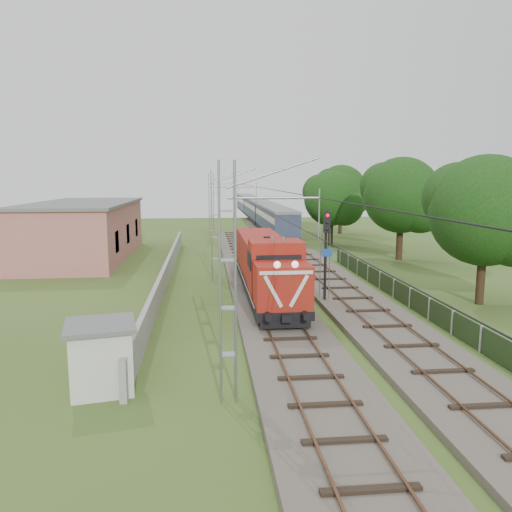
{
  "coord_description": "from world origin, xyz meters",
  "views": [
    {
      "loc": [
        -3.69,
        -23.94,
        7.44
      ],
      "look_at": [
        -0.31,
        9.25,
        2.2
      ],
      "focal_mm": 35.0,
      "sensor_mm": 36.0,
      "label": 1
    }
  ],
  "objects": [
    {
      "name": "coach_rake",
      "position": [
        5.0,
        59.26,
        2.38
      ],
      "size": [
        2.83,
        63.13,
        3.27
      ],
      "color": "black",
      "rests_on": "ground"
    },
    {
      "name": "tree_b",
      "position": [
        14.05,
        19.7,
        5.81
      ],
      "size": [
        7.19,
        6.85,
        9.32
      ],
      "color": "#3D2918",
      "rests_on": "ground"
    },
    {
      "name": "track_side",
      "position": [
        5.0,
        20.0,
        0.18
      ],
      "size": [
        4.2,
        80.0,
        0.45
      ],
      "color": "#6B6054",
      "rests_on": "ground"
    },
    {
      "name": "tree_c",
      "position": [
        10.23,
        30.0,
        5.14
      ],
      "size": [
        6.36,
        6.06,
        8.25
      ],
      "color": "#3D2918",
      "rests_on": "ground"
    },
    {
      "name": "track_main",
      "position": [
        0.0,
        7.0,
        0.18
      ],
      "size": [
        4.2,
        70.0,
        0.45
      ],
      "color": "#6B6054",
      "rests_on": "ground"
    },
    {
      "name": "station_building",
      "position": [
        -15.0,
        24.0,
        2.63
      ],
      "size": [
        8.4,
        20.4,
        5.22
      ],
      "color": "#B26F60",
      "rests_on": "ground"
    },
    {
      "name": "ground",
      "position": [
        0.0,
        0.0,
        0.0
      ],
      "size": [
        140.0,
        140.0,
        0.0
      ],
      "primitive_type": "plane",
      "color": "#3B521F",
      "rests_on": "ground"
    },
    {
      "name": "locomotive",
      "position": [
        0.0,
        6.25,
        2.11
      ],
      "size": [
        2.79,
        15.91,
        4.04
      ],
      "color": "black",
      "rests_on": "ground"
    },
    {
      "name": "relay_hut",
      "position": [
        -7.4,
        -6.73,
        1.23
      ],
      "size": [
        2.78,
        2.78,
        2.44
      ],
      "color": "silver",
      "rests_on": "ground"
    },
    {
      "name": "catenary",
      "position": [
        -2.95,
        12.0,
        4.05
      ],
      "size": [
        3.31,
        70.0,
        8.0
      ],
      "color": "gray",
      "rests_on": "ground"
    },
    {
      "name": "signal_post",
      "position": [
        3.28,
        4.22,
        3.84
      ],
      "size": [
        0.62,
        0.48,
        5.59
      ],
      "color": "black",
      "rests_on": "ground"
    },
    {
      "name": "tree_a",
      "position": [
        12.56,
        3.46,
        5.49
      ],
      "size": [
        6.79,
        6.46,
        8.8
      ],
      "color": "#3D2918",
      "rests_on": "ground"
    },
    {
      "name": "tree_d",
      "position": [
        14.46,
        41.48,
        5.72
      ],
      "size": [
        7.07,
        6.73,
        9.16
      ],
      "color": "#3D2918",
      "rests_on": "ground"
    },
    {
      "name": "boundary_wall",
      "position": [
        -6.5,
        12.0,
        0.75
      ],
      "size": [
        0.25,
        40.0,
        1.5
      ],
      "primitive_type": "cube",
      "color": "#9E9E99",
      "rests_on": "ground"
    },
    {
      "name": "fence",
      "position": [
        8.0,
        3.0,
        0.6
      ],
      "size": [
        0.12,
        32.0,
        1.2
      ],
      "color": "black",
      "rests_on": "ground"
    }
  ]
}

